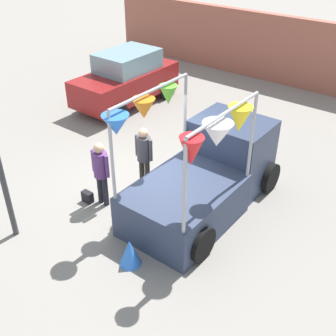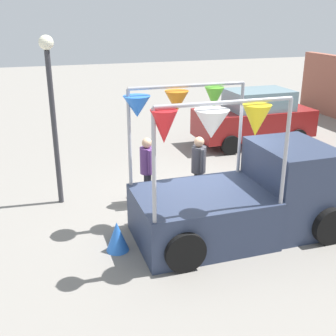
{
  "view_description": "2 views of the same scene",
  "coord_description": "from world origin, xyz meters",
  "px_view_note": "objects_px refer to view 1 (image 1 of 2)",
  "views": [
    {
      "loc": [
        5.64,
        -6.53,
        6.16
      ],
      "look_at": [
        1.05,
        -0.58,
        1.43
      ],
      "focal_mm": 45.0,
      "sensor_mm": 36.0,
      "label": 1
    },
    {
      "loc": [
        8.34,
        -3.38,
        4.33
      ],
      "look_at": [
        0.37,
        -0.79,
        1.23
      ],
      "focal_mm": 45.0,
      "sensor_mm": 36.0,
      "label": 2
    }
  ],
  "objects_px": {
    "vendor_truck": "(209,171)",
    "parked_car": "(126,78)",
    "handbag": "(88,197)",
    "person_customer": "(101,168)",
    "person_vendor": "(144,153)",
    "folded_kite_bundle_azure": "(130,253)"
  },
  "relations": [
    {
      "from": "person_customer",
      "to": "folded_kite_bundle_azure",
      "type": "xyz_separation_m",
      "value": [
        1.87,
        -1.13,
        -0.69
      ]
    },
    {
      "from": "vendor_truck",
      "to": "parked_car",
      "type": "relative_size",
      "value": 1.04
    },
    {
      "from": "folded_kite_bundle_azure",
      "to": "parked_car",
      "type": "bearing_deg",
      "value": 132.7
    },
    {
      "from": "vendor_truck",
      "to": "handbag",
      "type": "height_order",
      "value": "vendor_truck"
    },
    {
      "from": "person_customer",
      "to": "handbag",
      "type": "height_order",
      "value": "person_customer"
    },
    {
      "from": "person_customer",
      "to": "person_vendor",
      "type": "relative_size",
      "value": 0.99
    },
    {
      "from": "vendor_truck",
      "to": "handbag",
      "type": "bearing_deg",
      "value": -142.43
    },
    {
      "from": "handbag",
      "to": "folded_kite_bundle_azure",
      "type": "distance_m",
      "value": 2.41
    },
    {
      "from": "vendor_truck",
      "to": "parked_car",
      "type": "bearing_deg",
      "value": 149.81
    },
    {
      "from": "handbag",
      "to": "folded_kite_bundle_azure",
      "type": "bearing_deg",
      "value": -22.62
    },
    {
      "from": "person_customer",
      "to": "person_vendor",
      "type": "bearing_deg",
      "value": 74.41
    },
    {
      "from": "vendor_truck",
      "to": "folded_kite_bundle_azure",
      "type": "xyz_separation_m",
      "value": [
        -0.09,
        -2.7,
        -0.57
      ]
    },
    {
      "from": "handbag",
      "to": "folded_kite_bundle_azure",
      "type": "height_order",
      "value": "folded_kite_bundle_azure"
    },
    {
      "from": "parked_car",
      "to": "person_customer",
      "type": "height_order",
      "value": "parked_car"
    },
    {
      "from": "person_customer",
      "to": "person_vendor",
      "type": "xyz_separation_m",
      "value": [
        0.32,
        1.16,
        0.01
      ]
    },
    {
      "from": "vendor_truck",
      "to": "person_customer",
      "type": "distance_m",
      "value": 2.52
    },
    {
      "from": "person_vendor",
      "to": "handbag",
      "type": "height_order",
      "value": "person_vendor"
    },
    {
      "from": "handbag",
      "to": "parked_car",
      "type": "bearing_deg",
      "value": 123.03
    },
    {
      "from": "folded_kite_bundle_azure",
      "to": "person_customer",
      "type": "bearing_deg",
      "value": 148.98
    },
    {
      "from": "parked_car",
      "to": "folded_kite_bundle_azure",
      "type": "bearing_deg",
      "value": -47.3
    },
    {
      "from": "parked_car",
      "to": "folded_kite_bundle_azure",
      "type": "height_order",
      "value": "parked_car"
    },
    {
      "from": "parked_car",
      "to": "person_customer",
      "type": "xyz_separation_m",
      "value": [
        3.61,
        -4.82,
        0.05
      ]
    }
  ]
}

